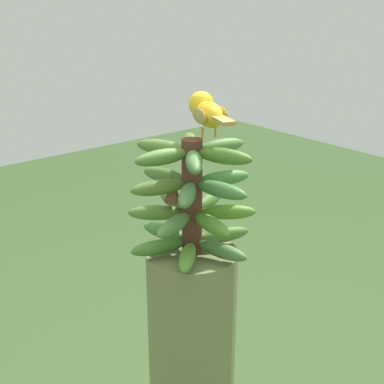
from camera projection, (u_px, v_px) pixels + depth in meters
name	position (u px, v px, depth m)	size (l,w,h in m)	color
banana_bunch	(192.00, 197.00, 1.16)	(0.28, 0.28, 0.26)	#4C2D1E
perched_bird	(206.00, 111.00, 1.12)	(0.09, 0.19, 0.09)	#C68933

